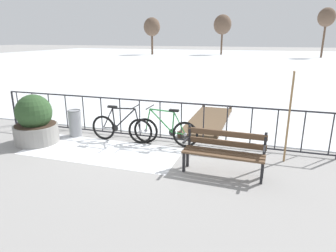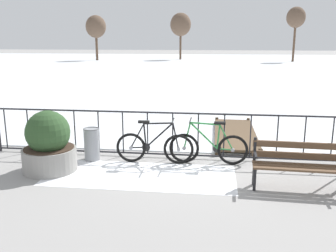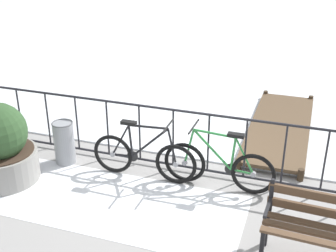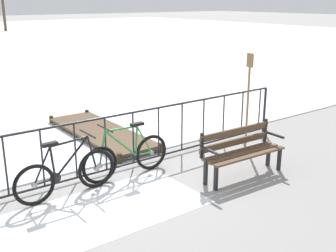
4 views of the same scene
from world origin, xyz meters
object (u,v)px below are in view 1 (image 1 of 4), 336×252
bicycle_near_railing (165,131)px  park_bench (224,149)px  planter_with_shrub (35,122)px  oar_upright (290,111)px  bicycle_second (121,128)px  trash_bin (75,123)px

bicycle_near_railing → park_bench: bearing=-35.9°
planter_with_shrub → oar_upright: 6.13m
bicycle_second → planter_with_shrub: bearing=-160.3°
bicycle_near_railing → trash_bin: size_ratio=2.34×
park_bench → trash_bin: 4.37m
trash_bin → oar_upright: size_ratio=0.37×
park_bench → planter_with_shrub: (-4.86, 0.34, 0.05)m
park_bench → oar_upright: 1.68m
park_bench → trash_bin: size_ratio=2.21×
bicycle_near_railing → trash_bin: bicycle_near_railing is taller
oar_upright → planter_with_shrub: bearing=-173.9°
oar_upright → trash_bin: bearing=178.7°
planter_with_shrub → oar_upright: bearing=6.1°
planter_with_shrub → oar_upright: (6.07, 0.65, 0.58)m
planter_with_shrub → trash_bin: 1.02m
bicycle_second → park_bench: 3.00m
trash_bin → bicycle_near_railing: bearing=1.4°
bicycle_second → oar_upright: 4.08m
bicycle_second → park_bench: size_ratio=1.06×
park_bench → planter_with_shrub: bearing=176.0°
park_bench → trash_bin: park_bench is taller
bicycle_second → park_bench: bicycle_second is taller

